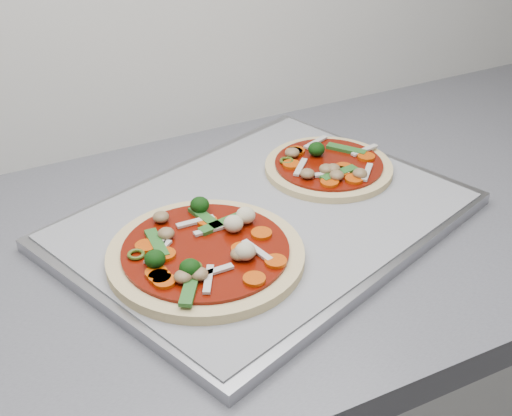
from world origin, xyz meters
name	(u,v)px	position (x,y,z in m)	size (l,w,h in m)	color
baking_tray	(265,221)	(0.55, 1.31, 0.91)	(0.50, 0.37, 0.02)	#9B9BA1
parchment	(265,215)	(0.55, 1.31, 0.92)	(0.47, 0.34, 0.00)	gray
pizza_left	(205,253)	(0.44, 1.25, 0.93)	(0.25, 0.25, 0.04)	tan
pizza_right	(328,166)	(0.68, 1.37, 0.93)	(0.24, 0.24, 0.03)	tan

